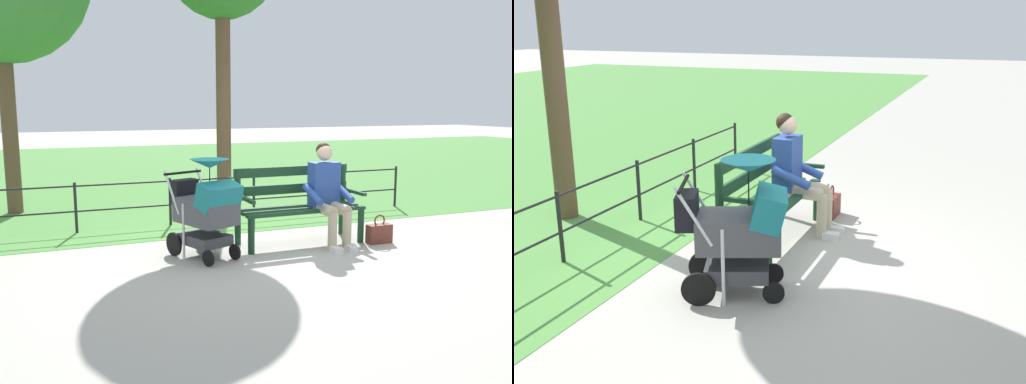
% 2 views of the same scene
% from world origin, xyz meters
% --- Properties ---
extents(ground_plane, '(60.00, 60.00, 0.00)m').
position_xyz_m(ground_plane, '(0.00, 0.00, 0.00)').
color(ground_plane, '#ADA89E').
extents(park_bench, '(1.60, 0.61, 0.96)m').
position_xyz_m(park_bench, '(-0.64, -0.12, 0.53)').
color(park_bench, '#193D23').
rests_on(park_bench, ground).
extents(person_on_bench, '(0.53, 0.74, 1.28)m').
position_xyz_m(person_on_bench, '(-0.96, 0.11, 0.68)').
color(person_on_bench, tan).
rests_on(person_on_bench, ground).
extents(stroller, '(0.77, 1.00, 1.15)m').
position_xyz_m(stroller, '(0.64, 0.16, 0.59)').
color(stroller, black).
rests_on(stroller, ground).
extents(handbag, '(0.32, 0.14, 0.37)m').
position_xyz_m(handbag, '(-1.59, 0.32, 0.13)').
color(handbag, brown).
rests_on(handbag, ground).
extents(park_fence, '(6.58, 0.04, 0.70)m').
position_xyz_m(park_fence, '(0.00, -1.66, 0.42)').
color(park_fence, black).
rests_on(park_fence, ground).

